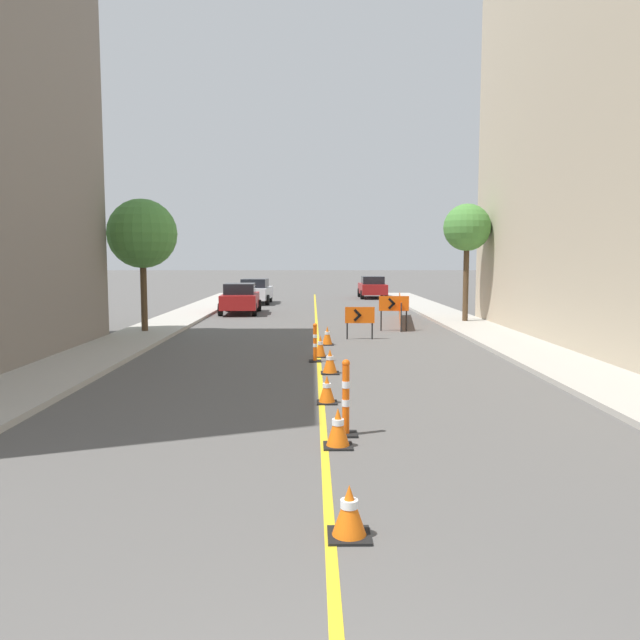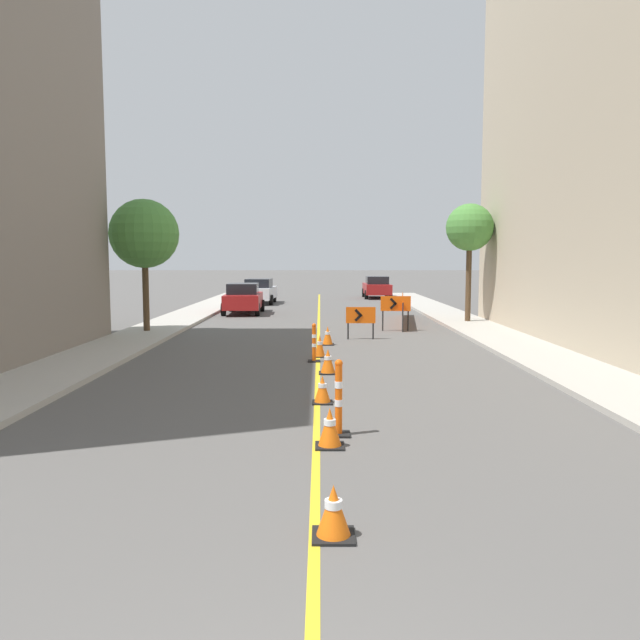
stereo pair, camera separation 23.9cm
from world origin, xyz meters
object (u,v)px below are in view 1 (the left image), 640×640
(traffic_cone_farthest, at_px, (327,336))
(delineator_post_rear, at_px, (315,345))
(parked_car_curb_far, at_px, (372,287))
(traffic_cone_nearest, at_px, (349,511))
(delineator_post_front, at_px, (346,402))
(street_tree_right_near, at_px, (467,229))
(traffic_cone_fourth, at_px, (330,361))
(street_tree_left_near, at_px, (142,234))
(traffic_cone_fifth, at_px, (320,346))
(traffic_cone_third, at_px, (327,389))
(parked_car_curb_mid, at_px, (255,291))
(arrow_barricade_primary, at_px, (360,316))
(traffic_cone_second, at_px, (338,428))
(arrow_barricade_secondary, at_px, (394,305))
(parked_car_curb_near, at_px, (240,298))

(traffic_cone_farthest, xyz_separation_m, delineator_post_rear, (-0.42, -3.40, 0.15))
(traffic_cone_farthest, xyz_separation_m, parked_car_curb_far, (3.87, 24.65, 0.49))
(traffic_cone_nearest, xyz_separation_m, delineator_post_front, (0.16, 3.74, 0.27))
(street_tree_right_near, bearing_deg, traffic_cone_fourth, -117.90)
(parked_car_curb_far, bearing_deg, traffic_cone_farthest, -99.21)
(street_tree_left_near, height_order, street_tree_right_near, street_tree_right_near)
(traffic_cone_nearest, relative_size, traffic_cone_fifth, 0.86)
(traffic_cone_fifth, distance_m, traffic_cone_farthest, 2.59)
(traffic_cone_third, bearing_deg, traffic_cone_farthest, 88.59)
(parked_car_curb_mid, bearing_deg, delineator_post_front, -79.23)
(traffic_cone_nearest, height_order, arrow_barricade_primary, arrow_barricade_primary)
(traffic_cone_nearest, xyz_separation_m, traffic_cone_second, (0.01, 3.10, 0.03))
(arrow_barricade_secondary, xyz_separation_m, parked_car_curb_near, (-7.00, 7.79, -0.22))
(traffic_cone_third, xyz_separation_m, arrow_barricade_primary, (1.40, 9.86, 0.54))
(traffic_cone_third, bearing_deg, traffic_cone_fourth, 87.32)
(traffic_cone_farthest, bearing_deg, delineator_post_front, -89.75)
(traffic_cone_nearest, height_order, parked_car_curb_far, parked_car_curb_far)
(parked_car_curb_mid, relative_size, street_tree_right_near, 0.86)
(traffic_cone_fifth, xyz_separation_m, traffic_cone_farthest, (0.26, 2.58, -0.01))
(arrow_barricade_primary, xyz_separation_m, parked_car_curb_near, (-5.44, 10.38, -0.02))
(traffic_cone_farthest, bearing_deg, traffic_cone_fifth, -95.79)
(traffic_cone_third, height_order, parked_car_curb_mid, parked_car_curb_mid)
(traffic_cone_farthest, bearing_deg, traffic_cone_second, -90.54)
(traffic_cone_second, xyz_separation_m, arrow_barricade_primary, (1.30, 12.76, 0.52))
(delineator_post_front, height_order, parked_car_curb_mid, parked_car_curb_mid)
(delineator_post_front, distance_m, street_tree_right_near, 18.82)
(traffic_cone_fifth, relative_size, delineator_post_rear, 0.60)
(traffic_cone_farthest, height_order, street_tree_left_near, street_tree_left_near)
(traffic_cone_farthest, relative_size, parked_car_curb_near, 0.14)
(delineator_post_rear, distance_m, arrow_barricade_secondary, 8.11)
(street_tree_right_near, bearing_deg, parked_car_curb_far, 97.57)
(arrow_barricade_primary, bearing_deg, traffic_cone_nearest, -94.28)
(delineator_post_front, relative_size, parked_car_curb_mid, 0.29)
(traffic_cone_fifth, relative_size, parked_car_curb_far, 0.15)
(traffic_cone_fifth, distance_m, street_tree_right_near, 11.99)
(traffic_cone_fifth, distance_m, parked_car_curb_near, 14.96)
(arrow_barricade_secondary, bearing_deg, delineator_post_rear, -110.96)
(traffic_cone_farthest, xyz_separation_m, arrow_barricade_primary, (1.19, 1.45, 0.51))
(traffic_cone_nearest, height_order, traffic_cone_second, traffic_cone_second)
(traffic_cone_third, distance_m, traffic_cone_fifth, 5.83)
(traffic_cone_nearest, height_order, street_tree_right_near, street_tree_right_near)
(traffic_cone_fifth, bearing_deg, street_tree_right_near, 54.97)
(traffic_cone_fifth, bearing_deg, street_tree_left_near, 139.65)
(traffic_cone_nearest, relative_size, parked_car_curb_near, 0.13)
(delineator_post_front, relative_size, street_tree_right_near, 0.24)
(traffic_cone_second, distance_m, parked_car_curb_mid, 30.66)
(delineator_post_rear, bearing_deg, street_tree_right_near, 56.58)
(traffic_cone_farthest, bearing_deg, delineator_post_rear, -97.08)
(traffic_cone_fourth, xyz_separation_m, parked_car_curb_near, (-4.20, 17.04, 0.49))
(arrow_barricade_primary, xyz_separation_m, street_tree_right_near, (5.07, 5.27, 3.35))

